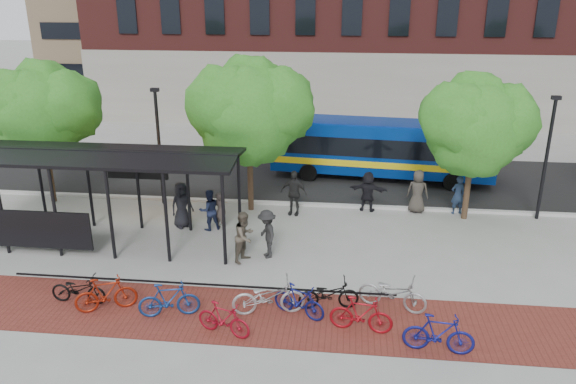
# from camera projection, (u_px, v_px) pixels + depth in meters

# --- Properties ---
(ground) EXTENTS (160.00, 160.00, 0.00)m
(ground) POSITION_uv_depth(u_px,v_px,m) (315.00, 245.00, 20.93)
(ground) COLOR #9E9E99
(ground) RESTS_ON ground
(asphalt_street) EXTENTS (160.00, 8.00, 0.01)m
(asphalt_street) POSITION_uv_depth(u_px,v_px,m) (326.00, 177.00, 28.40)
(asphalt_street) COLOR black
(asphalt_street) RESTS_ON ground
(curb) EXTENTS (160.00, 0.25, 0.12)m
(curb) POSITION_uv_depth(u_px,v_px,m) (321.00, 205.00, 24.64)
(curb) COLOR #B7B7B2
(curb) RESTS_ON ground
(brick_strip) EXTENTS (24.00, 3.00, 0.01)m
(brick_strip) POSITION_uv_depth(u_px,v_px,m) (236.00, 315.00, 16.47)
(brick_strip) COLOR maroon
(brick_strip) RESTS_ON ground
(bike_rack_rail) EXTENTS (12.00, 0.05, 0.95)m
(bike_rack_rail) POSITION_uv_depth(u_px,v_px,m) (201.00, 297.00, 17.45)
(bike_rack_rail) COLOR black
(bike_rack_rail) RESTS_ON ground
(bus_shelter) EXTENTS (10.60, 3.07, 3.60)m
(bus_shelter) POSITION_uv_depth(u_px,v_px,m) (92.00, 165.00, 20.30)
(bus_shelter) COLOR black
(bus_shelter) RESTS_ON ground
(tree_a) EXTENTS (4.90, 4.00, 6.18)m
(tree_a) POSITION_uv_depth(u_px,v_px,m) (43.00, 108.00, 23.84)
(tree_a) COLOR #382619
(tree_a) RESTS_ON ground
(tree_b) EXTENTS (5.15, 4.20, 6.47)m
(tree_b) POSITION_uv_depth(u_px,v_px,m) (251.00, 107.00, 22.83)
(tree_b) COLOR #382619
(tree_b) RESTS_ON ground
(tree_c) EXTENTS (4.66, 3.80, 5.92)m
(tree_c) POSITION_uv_depth(u_px,v_px,m) (477.00, 123.00, 22.03)
(tree_c) COLOR #382619
(tree_c) RESTS_ON ground
(lamp_post_left) EXTENTS (0.35, 0.20, 5.12)m
(lamp_post_left) POSITION_uv_depth(u_px,v_px,m) (159.00, 143.00, 24.08)
(lamp_post_left) COLOR black
(lamp_post_left) RESTS_ON ground
(lamp_post_right) EXTENTS (0.35, 0.20, 5.12)m
(lamp_post_right) POSITION_uv_depth(u_px,v_px,m) (547.00, 155.00, 22.41)
(lamp_post_right) COLOR black
(lamp_post_right) RESTS_ON ground
(bus) EXTENTS (10.95, 3.42, 2.91)m
(bus) POSITION_uv_depth(u_px,v_px,m) (381.00, 146.00, 27.71)
(bus) COLOR navy
(bus) RESTS_ON ground
(bike_0) EXTENTS (1.75, 0.65, 0.91)m
(bike_0) POSITION_uv_depth(u_px,v_px,m) (78.00, 289.00, 16.99)
(bike_0) COLOR black
(bike_0) RESTS_ON ground
(bike_1) EXTENTS (1.86, 1.17, 1.08)m
(bike_1) POSITION_uv_depth(u_px,v_px,m) (106.00, 294.00, 16.55)
(bike_1) COLOR maroon
(bike_1) RESTS_ON ground
(bike_3) EXTENTS (1.86, 0.93, 1.07)m
(bike_3) POSITION_uv_depth(u_px,v_px,m) (169.00, 300.00, 16.25)
(bike_3) COLOR navy
(bike_3) RESTS_ON ground
(bike_5) EXTENTS (1.70, 0.96, 0.98)m
(bike_5) POSITION_uv_depth(u_px,v_px,m) (224.00, 319.00, 15.40)
(bike_5) COLOR maroon
(bike_5) RESTS_ON ground
(bike_6) EXTENTS (2.25, 1.21, 1.12)m
(bike_6) POSITION_uv_depth(u_px,v_px,m) (268.00, 297.00, 16.38)
(bike_6) COLOR #A5A5A7
(bike_6) RESTS_ON ground
(bike_7) EXTENTS (1.72, 1.14, 1.01)m
(bike_7) POSITION_uv_depth(u_px,v_px,m) (299.00, 301.00, 16.27)
(bike_7) COLOR navy
(bike_7) RESTS_ON ground
(bike_8) EXTENTS (1.89, 0.93, 0.95)m
(bike_8) POSITION_uv_depth(u_px,v_px,m) (329.00, 294.00, 16.68)
(bike_8) COLOR black
(bike_8) RESTS_ON ground
(bike_9) EXTENTS (1.83, 0.75, 1.07)m
(bike_9) POSITION_uv_depth(u_px,v_px,m) (361.00, 314.00, 15.54)
(bike_9) COLOR maroon
(bike_9) RESTS_ON ground
(bike_10) EXTENTS (2.18, 1.28, 1.08)m
(bike_10) POSITION_uv_depth(u_px,v_px,m) (392.00, 293.00, 16.63)
(bike_10) COLOR #969698
(bike_10) RESTS_ON ground
(bike_11) EXTENTS (1.91, 0.72, 1.12)m
(bike_11) POSITION_uv_depth(u_px,v_px,m) (439.00, 334.00, 14.62)
(bike_11) COLOR navy
(bike_11) RESTS_ON ground
(pedestrian_0) EXTENTS (1.07, 1.06, 1.87)m
(pedestrian_0) POSITION_uv_depth(u_px,v_px,m) (182.00, 205.00, 22.27)
(pedestrian_0) COLOR black
(pedestrian_0) RESTS_ON ground
(pedestrian_1) EXTENTS (0.66, 0.59, 1.52)m
(pedestrian_1) POSITION_uv_depth(u_px,v_px,m) (220.00, 211.00, 22.15)
(pedestrian_1) COLOR #473D39
(pedestrian_1) RESTS_ON ground
(pedestrian_2) EXTENTS (1.02, 0.96, 1.67)m
(pedestrian_2) POSITION_uv_depth(u_px,v_px,m) (209.00, 210.00, 22.02)
(pedestrian_2) COLOR #1A213D
(pedestrian_2) RESTS_ON ground
(pedestrian_4) EXTENTS (1.20, 0.68, 1.93)m
(pedestrian_4) POSITION_uv_depth(u_px,v_px,m) (294.00, 193.00, 23.48)
(pedestrian_4) COLOR black
(pedestrian_4) RESTS_ON ground
(pedestrian_5) EXTENTS (1.68, 0.79, 1.75)m
(pedestrian_5) POSITION_uv_depth(u_px,v_px,m) (368.00, 191.00, 23.90)
(pedestrian_5) COLOR black
(pedestrian_5) RESTS_ON ground
(pedestrian_6) EXTENTS (1.01, 0.75, 1.86)m
(pedestrian_6) POSITION_uv_depth(u_px,v_px,m) (418.00, 191.00, 23.73)
(pedestrian_6) COLOR #3A342E
(pedestrian_6) RESTS_ON ground
(pedestrian_7) EXTENTS (0.70, 0.57, 1.67)m
(pedestrian_7) POSITION_uv_depth(u_px,v_px,m) (458.00, 195.00, 23.59)
(pedestrian_7) COLOR #1E2E48
(pedestrian_7) RESTS_ON ground
(pedestrian_8) EXTENTS (1.01, 1.10, 1.84)m
(pedestrian_8) POSITION_uv_depth(u_px,v_px,m) (245.00, 237.00, 19.46)
(pedestrian_8) COLOR #51493C
(pedestrian_8) RESTS_ON ground
(pedestrian_9) EXTENTS (1.07, 1.31, 1.77)m
(pedestrian_9) POSITION_uv_depth(u_px,v_px,m) (267.00, 234.00, 19.75)
(pedestrian_9) COLOR black
(pedestrian_9) RESTS_ON ground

